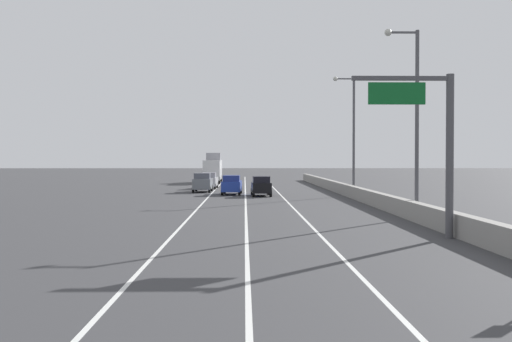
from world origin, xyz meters
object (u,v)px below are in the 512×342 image
Objects in this scene: lamp_post_right_second at (413,111)px; box_truck at (213,169)px; overhead_sign_gantry at (434,135)px; car_black_0 at (261,186)px; car_gray_3 at (203,183)px; car_blue_2 at (232,185)px; car_silver_1 at (209,181)px; lamp_post_right_third at (351,128)px.

lamp_post_right_second reaches higher than box_truck.
overhead_sign_gantry reaches higher than box_truck.
car_gray_3 is (-6.14, 7.27, 0.06)m from car_black_0.
car_black_0 is 0.47× the size of box_truck.
car_blue_2 is (-9.91, 34.82, -3.76)m from overhead_sign_gantry.
car_gray_3 is at bearing 108.40° from overhead_sign_gantry.
lamp_post_right_second is 2.43× the size of car_silver_1.
lamp_post_right_second is 1.00× the size of lamp_post_right_third.
car_black_0 is at bearing -68.48° from car_silver_1.
car_gray_3 is (-14.90, 7.24, -5.53)m from lamp_post_right_third.
lamp_post_right_third reaches higher than car_blue_2.
car_blue_2 is (2.96, -12.30, 0.01)m from car_silver_1.
lamp_post_right_third is at bearing 89.92° from lamp_post_right_second.
car_black_0 is 15.95m from car_silver_1.
car_blue_2 is at bearing 138.82° from car_black_0.
car_silver_1 is at bearing -88.52° from box_truck.
overhead_sign_gantry is 36.40m from car_blue_2.
lamp_post_right_second is at bearing -68.72° from car_black_0.
lamp_post_right_third is 17.47m from car_gray_3.
car_blue_2 is at bearing 105.89° from overhead_sign_gantry.
car_black_0 is at bearing -179.76° from lamp_post_right_third.
lamp_post_right_third reaches higher than car_gray_3.
car_black_0 is at bearing -49.83° from car_gray_3.
car_gray_3 is at bearing -89.61° from box_truck.
overhead_sign_gantry is 1.74× the size of car_gray_3.
overhead_sign_gantry is 10.17m from lamp_post_right_second.
overhead_sign_gantry reaches higher than car_gray_3.
car_silver_1 is at bearing 103.52° from car_blue_2.
car_silver_1 is 1.11× the size of car_gray_3.
car_silver_1 is 7.57m from car_gray_3.
overhead_sign_gantry is at bearing -77.73° from car_black_0.
car_blue_2 reaches higher than car_silver_1.
car_black_0 is 0.99× the size of car_blue_2.
overhead_sign_gantry is 0.65× the size of lamp_post_right_second.
car_blue_2 is 30.50m from box_truck.
car_silver_1 reaches higher than car_black_0.
car_blue_2 is at bearing 114.98° from lamp_post_right_second.
car_silver_1 is (-5.85, 14.83, 0.01)m from car_black_0.
car_gray_3 reaches higher than car_black_0.
lamp_post_right_third is 2.69× the size of car_gray_3.
lamp_post_right_third is at bearing -45.36° from car_silver_1.
car_gray_3 is (-3.25, 4.74, 0.05)m from car_blue_2.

